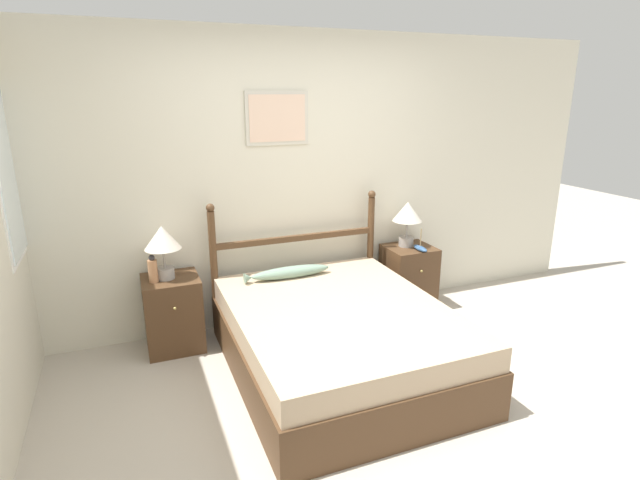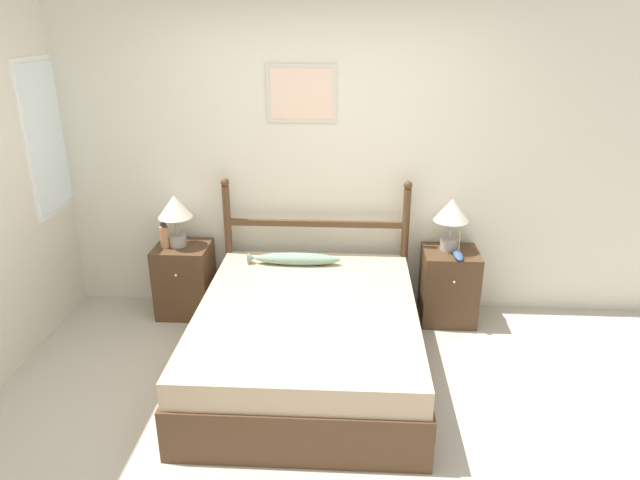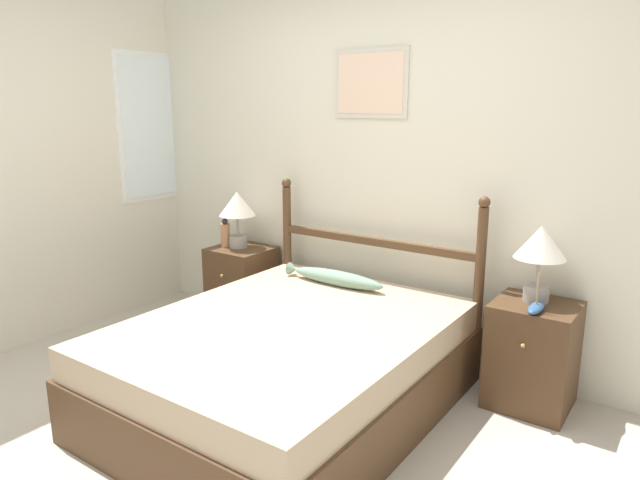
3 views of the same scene
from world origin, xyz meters
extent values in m
plane|color=#B7AD9E|center=(0.00, 0.00, 0.00)|extent=(16.00, 16.00, 0.00)
cube|color=beige|center=(0.00, 1.73, 1.27)|extent=(6.40, 0.06, 2.55)
cube|color=beige|center=(-0.10, 1.69, 1.83)|extent=(0.55, 0.02, 0.44)
cube|color=beige|center=(-0.10, 1.68, 1.83)|extent=(0.49, 0.01, 0.38)
cube|color=white|center=(-2.10, 1.55, 1.51)|extent=(0.01, 0.81, 1.22)
cube|color=white|center=(-2.09, 1.55, 1.51)|extent=(0.01, 0.73, 1.14)
cube|color=#4C331E|center=(0.01, 0.63, 0.17)|extent=(1.54, 1.94, 0.35)
cube|color=tan|center=(0.01, 0.63, 0.43)|extent=(1.50, 1.90, 0.18)
cylinder|color=#4C331E|center=(-0.73, 1.57, 0.55)|extent=(0.06, 0.06, 1.10)
sphere|color=#4C331E|center=(-0.73, 1.57, 1.13)|extent=(0.07, 0.07, 0.07)
cylinder|color=#4C331E|center=(0.75, 1.57, 0.55)|extent=(0.06, 0.06, 1.10)
sphere|color=#4C331E|center=(0.75, 1.57, 1.13)|extent=(0.07, 0.07, 0.07)
cube|color=#4C331E|center=(0.01, 1.57, 0.79)|extent=(1.48, 0.04, 0.05)
cube|color=#4C331E|center=(-1.10, 1.46, 0.31)|extent=(0.44, 0.41, 0.61)
sphere|color=tan|center=(-1.10, 1.24, 0.44)|extent=(0.02, 0.02, 0.02)
cube|color=#4C331E|center=(1.12, 1.46, 0.31)|extent=(0.44, 0.41, 0.61)
sphere|color=tan|center=(1.12, 1.24, 0.44)|extent=(0.02, 0.02, 0.02)
cylinder|color=gray|center=(-1.13, 1.46, 0.66)|extent=(0.14, 0.14, 0.09)
cylinder|color=gray|center=(-1.13, 1.46, 0.78)|extent=(0.02, 0.02, 0.16)
cone|color=beige|center=(-1.13, 1.46, 0.95)|extent=(0.28, 0.28, 0.18)
cylinder|color=gray|center=(1.10, 1.50, 0.66)|extent=(0.14, 0.14, 0.09)
cylinder|color=gray|center=(1.10, 1.50, 0.78)|extent=(0.02, 0.02, 0.16)
cone|color=beige|center=(1.10, 1.50, 0.95)|extent=(0.28, 0.28, 0.18)
cylinder|color=tan|center=(-1.22, 1.42, 0.70)|extent=(0.07, 0.07, 0.18)
sphere|color=#333338|center=(-1.22, 1.42, 0.81)|extent=(0.05, 0.05, 0.05)
ellipsoid|color=#335684|center=(1.15, 1.33, 0.63)|extent=(0.07, 0.20, 0.04)
cylinder|color=#997F56|center=(1.15, 1.33, 0.74)|extent=(0.01, 0.01, 0.17)
ellipsoid|color=gray|center=(-0.12, 1.33, 0.57)|extent=(0.69, 0.13, 0.10)
cone|color=gray|center=(-0.49, 1.33, 0.57)|extent=(0.06, 0.09, 0.09)
camera|label=1|loc=(-1.37, -2.44, 2.04)|focal=28.00mm
camera|label=2|loc=(0.29, -2.86, 2.37)|focal=32.00mm
camera|label=3|loc=(1.86, -1.68, 1.69)|focal=32.00mm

